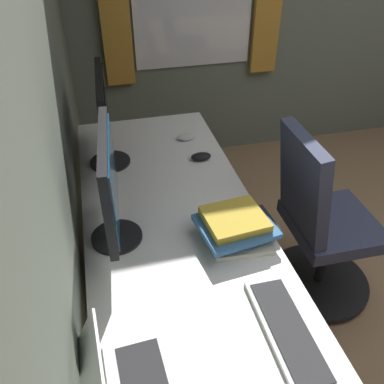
{
  "coord_description": "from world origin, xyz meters",
  "views": [
    {
      "loc": [
        -0.85,
        1.86,
        1.83
      ],
      "look_at": [
        0.3,
        1.58,
        0.95
      ],
      "focal_mm": 38.16,
      "sensor_mm": 36.0,
      "label": 1
    }
  ],
  "objects_px": {
    "mouse_main": "(201,156)",
    "monitor_secondary": "(105,116)",
    "laptop_leftmost": "(123,380)",
    "drawer_pedestal": "(176,304)",
    "mouse_spare": "(186,137)",
    "office_chair": "(319,227)",
    "monitor_primary": "(110,185)",
    "keyboard_main": "(288,330)",
    "book_stack_near": "(237,226)"
  },
  "relations": [
    {
      "from": "drawer_pedestal",
      "to": "mouse_spare",
      "type": "xyz_separation_m",
      "value": [
        0.78,
        -0.24,
        0.4
      ]
    },
    {
      "from": "keyboard_main",
      "to": "mouse_main",
      "type": "distance_m",
      "value": 1.04
    },
    {
      "from": "monitor_secondary",
      "to": "mouse_spare",
      "type": "xyz_separation_m",
      "value": [
        0.14,
        -0.42,
        -0.24
      ]
    },
    {
      "from": "monitor_primary",
      "to": "mouse_spare",
      "type": "height_order",
      "value": "monitor_primary"
    },
    {
      "from": "laptop_leftmost",
      "to": "office_chair",
      "type": "xyz_separation_m",
      "value": [
        0.75,
        -1.04,
        -0.32
      ]
    },
    {
      "from": "drawer_pedestal",
      "to": "monitor_secondary",
      "type": "xyz_separation_m",
      "value": [
        0.64,
        0.19,
        0.64
      ]
    },
    {
      "from": "keyboard_main",
      "to": "office_chair",
      "type": "height_order",
      "value": "office_chair"
    },
    {
      "from": "drawer_pedestal",
      "to": "mouse_spare",
      "type": "distance_m",
      "value": 0.9
    },
    {
      "from": "laptop_leftmost",
      "to": "mouse_main",
      "type": "bearing_deg",
      "value": -24.93
    },
    {
      "from": "laptop_leftmost",
      "to": "mouse_spare",
      "type": "bearing_deg",
      "value": -20.25
    },
    {
      "from": "drawer_pedestal",
      "to": "mouse_spare",
      "type": "height_order",
      "value": "mouse_spare"
    },
    {
      "from": "mouse_main",
      "to": "office_chair",
      "type": "xyz_separation_m",
      "value": [
        -0.35,
        -0.53,
        -0.29
      ]
    },
    {
      "from": "laptop_leftmost",
      "to": "book_stack_near",
      "type": "xyz_separation_m",
      "value": [
        0.51,
        -0.5,
        0.01
      ]
    },
    {
      "from": "mouse_main",
      "to": "monitor_secondary",
      "type": "bearing_deg",
      "value": 79.86
    },
    {
      "from": "drawer_pedestal",
      "to": "monitor_primary",
      "type": "height_order",
      "value": "monitor_primary"
    },
    {
      "from": "mouse_main",
      "to": "office_chair",
      "type": "bearing_deg",
      "value": -123.42
    },
    {
      "from": "mouse_spare",
      "to": "book_stack_near",
      "type": "xyz_separation_m",
      "value": [
        -0.81,
        -0.01,
        0.03
      ]
    },
    {
      "from": "monitor_secondary",
      "to": "laptop_leftmost",
      "type": "distance_m",
      "value": 1.2
    },
    {
      "from": "monitor_secondary",
      "to": "drawer_pedestal",
      "type": "bearing_deg",
      "value": -163.66
    },
    {
      "from": "monitor_primary",
      "to": "mouse_main",
      "type": "xyz_separation_m",
      "value": [
        0.49,
        -0.47,
        -0.24
      ]
    },
    {
      "from": "keyboard_main",
      "to": "mouse_main",
      "type": "relative_size",
      "value": 4.05
    },
    {
      "from": "laptop_leftmost",
      "to": "office_chair",
      "type": "relative_size",
      "value": 0.32
    },
    {
      "from": "mouse_spare",
      "to": "office_chair",
      "type": "relative_size",
      "value": 0.11
    },
    {
      "from": "laptop_leftmost",
      "to": "mouse_main",
      "type": "distance_m",
      "value": 1.21
    },
    {
      "from": "keyboard_main",
      "to": "mouse_spare",
      "type": "height_order",
      "value": "mouse_spare"
    },
    {
      "from": "drawer_pedestal",
      "to": "book_stack_near",
      "type": "relative_size",
      "value": 2.15
    },
    {
      "from": "keyboard_main",
      "to": "mouse_spare",
      "type": "bearing_deg",
      "value": 1.12
    },
    {
      "from": "drawer_pedestal",
      "to": "mouse_main",
      "type": "bearing_deg",
      "value": -25.01
    },
    {
      "from": "mouse_spare",
      "to": "book_stack_near",
      "type": "relative_size",
      "value": 0.32
    },
    {
      "from": "mouse_main",
      "to": "book_stack_near",
      "type": "distance_m",
      "value": 0.59
    },
    {
      "from": "monitor_primary",
      "to": "monitor_secondary",
      "type": "height_order",
      "value": "monitor_primary"
    },
    {
      "from": "monitor_secondary",
      "to": "book_stack_near",
      "type": "relative_size",
      "value": 1.64
    },
    {
      "from": "keyboard_main",
      "to": "book_stack_near",
      "type": "bearing_deg",
      "value": 1.8
    },
    {
      "from": "monitor_secondary",
      "to": "mouse_main",
      "type": "height_order",
      "value": "monitor_secondary"
    },
    {
      "from": "book_stack_near",
      "to": "monitor_secondary",
      "type": "bearing_deg",
      "value": 32.93
    },
    {
      "from": "laptop_leftmost",
      "to": "monitor_secondary",
      "type": "bearing_deg",
      "value": -3.1
    },
    {
      "from": "drawer_pedestal",
      "to": "monitor_primary",
      "type": "xyz_separation_m",
      "value": [
        0.07,
        0.21,
        0.64
      ]
    },
    {
      "from": "drawer_pedestal",
      "to": "office_chair",
      "type": "relative_size",
      "value": 0.72
    },
    {
      "from": "mouse_spare",
      "to": "office_chair",
      "type": "distance_m",
      "value": 0.85
    },
    {
      "from": "monitor_secondary",
      "to": "office_chair",
      "type": "distance_m",
      "value": 1.19
    },
    {
      "from": "monitor_secondary",
      "to": "mouse_main",
      "type": "distance_m",
      "value": 0.51
    },
    {
      "from": "monitor_primary",
      "to": "monitor_secondary",
      "type": "distance_m",
      "value": 0.57
    },
    {
      "from": "book_stack_near",
      "to": "office_chair",
      "type": "relative_size",
      "value": 0.33
    },
    {
      "from": "monitor_primary",
      "to": "mouse_spare",
      "type": "distance_m",
      "value": 0.87
    },
    {
      "from": "monitor_primary",
      "to": "mouse_main",
      "type": "bearing_deg",
      "value": -44.0
    },
    {
      "from": "laptop_leftmost",
      "to": "mouse_main",
      "type": "relative_size",
      "value": 2.97
    },
    {
      "from": "drawer_pedestal",
      "to": "office_chair",
      "type": "height_order",
      "value": "office_chair"
    },
    {
      "from": "monitor_secondary",
      "to": "office_chair",
      "type": "bearing_deg",
      "value": -113.75
    },
    {
      "from": "drawer_pedestal",
      "to": "monitor_secondary",
      "type": "distance_m",
      "value": 0.92
    },
    {
      "from": "drawer_pedestal",
      "to": "mouse_spare",
      "type": "bearing_deg",
      "value": -16.88
    }
  ]
}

